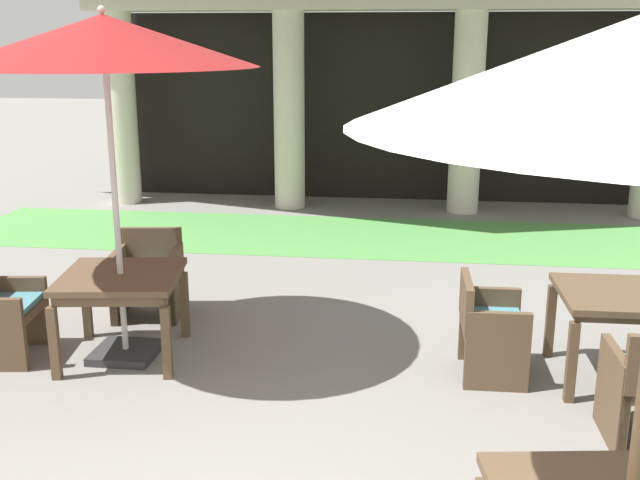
% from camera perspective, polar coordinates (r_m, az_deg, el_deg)
% --- Properties ---
extents(lawn_strip, '(11.10, 2.20, 0.01)m').
position_cam_1_polar(lawn_strip, '(10.21, 3.60, 0.27)').
color(lawn_strip, '#519347').
rests_on(lawn_strip, ground).
extents(patio_table_near_foreground, '(1.06, 1.06, 0.73)m').
position_cam_1_polar(patio_table_near_foreground, '(6.42, -14.78, -3.31)').
color(patio_table_near_foreground, brown).
rests_on(patio_table_near_foreground, ground).
extents(patio_umbrella_near_foreground, '(2.37, 2.37, 2.83)m').
position_cam_1_polar(patio_umbrella_near_foreground, '(6.12, -16.01, 14.05)').
color(patio_umbrella_near_foreground, '#2D2D2D').
rests_on(patio_umbrella_near_foreground, ground).
extents(patio_chair_near_foreground_north, '(0.68, 0.66, 0.81)m').
position_cam_1_polar(patio_chair_near_foreground_north, '(7.42, -12.85, -2.60)').
color(patio_chair_near_foreground_north, brown).
rests_on(patio_chair_near_foreground_north, ground).
extents(patio_chair_near_foreground_west, '(0.57, 0.68, 0.81)m').
position_cam_1_polar(patio_chair_near_foreground_west, '(6.81, -22.84, -5.06)').
color(patio_chair_near_foreground_west, brown).
rests_on(patio_chair_near_foreground_west, ground).
extents(patio_table_mid_left, '(0.92, 0.92, 0.73)m').
position_cam_1_polar(patio_table_mid_left, '(6.22, 21.69, -4.52)').
color(patio_table_mid_left, brown).
rests_on(patio_table_mid_left, ground).
extents(patio_chair_mid_left_west, '(0.51, 0.64, 0.79)m').
position_cam_1_polar(patio_chair_mid_left_west, '(6.11, 12.66, -6.50)').
color(patio_chair_mid_left_west, brown).
rests_on(patio_chair_mid_left_west, ground).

